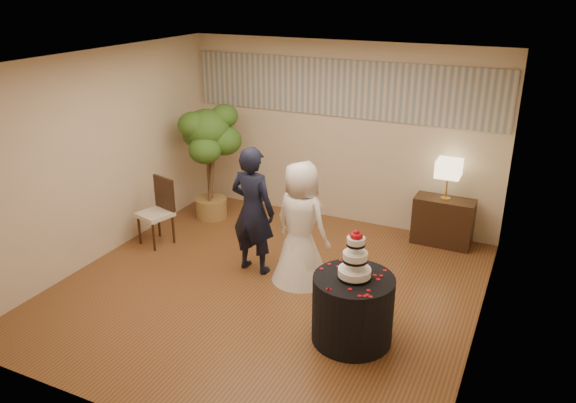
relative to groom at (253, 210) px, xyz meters
The scene contains 15 objects.
floor 1.01m from the groom, 43.92° to the right, with size 5.00×5.00×0.00m, color brown.
ceiling 2.02m from the groom, 43.92° to the right, with size 5.00×5.00×0.00m, color white.
wall_back 2.23m from the groom, 79.60° to the left, with size 5.00×0.06×2.80m, color beige.
wall_front 2.95m from the groom, 82.28° to the right, with size 5.00×0.06×2.80m, color beige.
wall_left 2.21m from the groom, 169.91° to the right, with size 0.06×5.00×2.80m, color beige.
wall_right 2.97m from the groom, ahead, with size 0.06×5.00×2.80m, color beige.
mural_border 2.48m from the groom, 79.50° to the left, with size 4.90×0.02×0.85m, color #99978D.
groom is the anchor object (origin of this frame).
bride 0.67m from the groom, ahead, with size 0.78×0.75×1.59m, color white.
cake_table 2.00m from the groom, 28.85° to the right, with size 0.86×0.86×0.75m, color black.
wedding_cake 1.95m from the groom, 28.85° to the right, with size 0.35×0.35×0.54m, color white, non-canonical shape.
console 2.86m from the groom, 41.33° to the left, with size 0.84×0.37×0.70m, color black.
table_lamp 2.81m from the groom, 41.33° to the left, with size 0.34×0.34×0.58m, color #CCBB86, non-canonical shape.
ficus_tree 1.95m from the groom, 139.23° to the left, with size 0.89×0.89×1.88m, color #335D1D, non-canonical shape.
side_chair 1.71m from the groom, behind, with size 0.45×0.47×0.98m, color black, non-canonical shape.
Camera 1 is at (2.85, -5.46, 3.63)m, focal length 35.00 mm.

